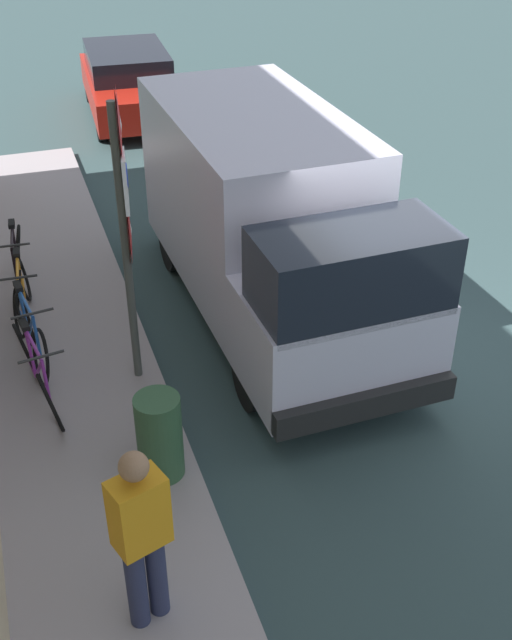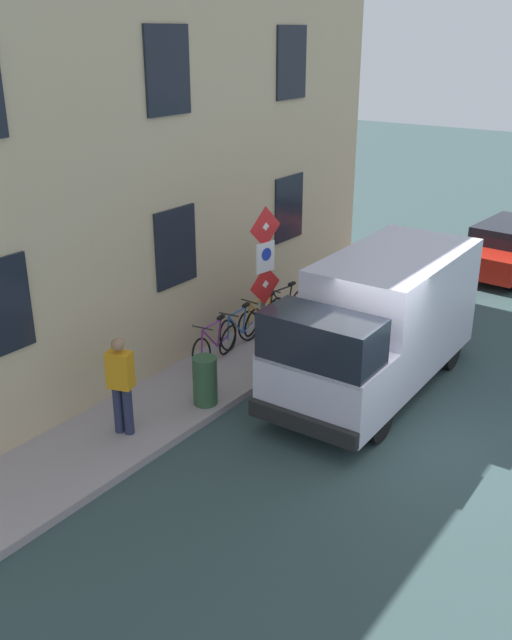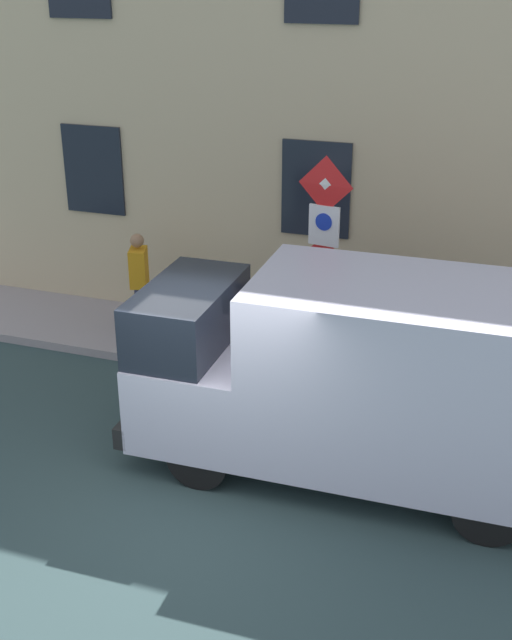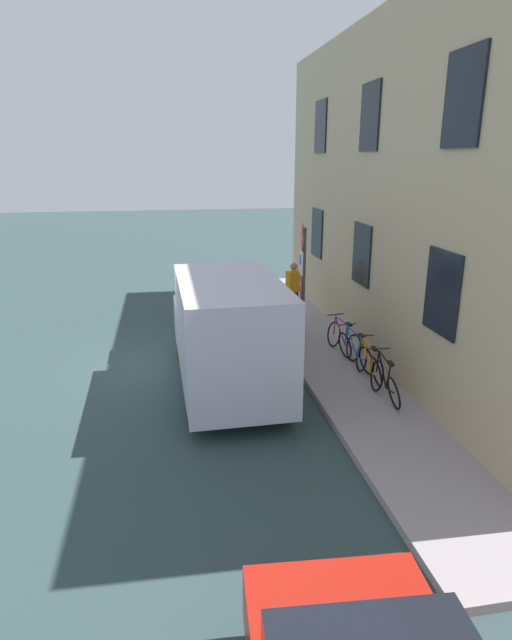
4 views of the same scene
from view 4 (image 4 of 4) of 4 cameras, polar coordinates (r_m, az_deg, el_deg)
The scene contains 11 objects.
ground_plane at distance 13.05m, azimuth -8.31°, elevation -4.53°, with size 80.00×80.00×0.00m, color #2E4242.
sidewalk_slab at distance 13.58m, azimuth 7.20°, elevation -3.29°, with size 1.90×16.23×0.14m, color gray.
building_facade at distance 13.20m, azimuth 13.38°, elevation 13.16°, with size 0.75×14.23×7.93m.
sign_post_stacked at distance 12.24m, azimuth 5.00°, elevation 4.96°, with size 0.18×0.56×3.19m.
delivery_van at distance 11.16m, azimuth -3.27°, elevation -0.88°, with size 2.11×5.37×2.50m.
bicycle_black at distance 10.94m, azimuth 13.88°, elevation -6.38°, with size 0.46×1.72×0.89m.
bicycle_orange at distance 11.66m, azimuth 12.23°, elevation -4.76°, with size 0.46×1.72×0.89m.
bicycle_blue at distance 12.39m, azimuth 10.78°, elevation -3.33°, with size 0.48×1.71×0.89m.
bicycle_purple at distance 13.14m, azimuth 9.51°, elevation -2.06°, with size 0.51×1.72×0.89m.
pedestrian at distance 15.65m, azimuth 4.10°, elevation 3.41°, with size 0.46×0.37×1.72m.
litter_bin at distance 14.21m, azimuth 3.74°, elevation -0.02°, with size 0.44×0.44×0.90m, color #2D5133.
Camera 4 is at (-0.20, -12.13, 4.80)m, focal length 29.31 mm.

